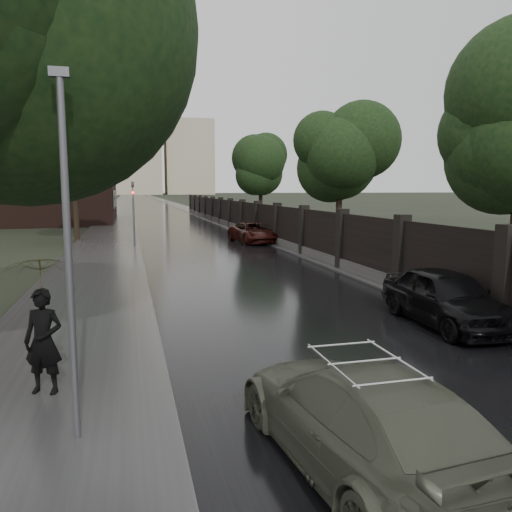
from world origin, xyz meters
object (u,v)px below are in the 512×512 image
object	(u,v)px
tree_right_b	(340,165)
car_right_far	(253,233)
car_right_near	(446,297)
tree_right_c	(261,174)
traffic_light	(133,209)
tree_left_far	(74,163)
volga_sedan	(363,418)
pedestrian_umbrella	(40,284)
lamp_post	(69,258)

from	to	relation	value
tree_right_b	car_right_far	bearing A→B (deg)	131.76
tree_right_b	car_right_near	bearing A→B (deg)	-104.12
tree_right_c	traffic_light	xyz separation A→B (m)	(-11.80, -15.01, -2.55)
tree_left_far	car_right_near	world-z (taller)	tree_left_far
tree_left_far	volga_sedan	xyz separation A→B (m)	(6.20, -29.98, -4.55)
tree_left_far	traffic_light	size ratio (longest dim) A/B	1.85
tree_right_c	pedestrian_umbrella	size ratio (longest dim) A/B	2.50
tree_right_b	pedestrian_umbrella	xyz separation A→B (m)	(-13.56, -18.76, -2.93)
tree_left_far	tree_right_c	bearing A→B (deg)	32.83
volga_sedan	car_right_near	size ratio (longest dim) A/B	1.08
tree_right_b	car_right_near	world-z (taller)	tree_right_b
tree_right_c	lamp_post	world-z (taller)	tree_right_c
tree_right_c	tree_left_far	bearing A→B (deg)	-147.17
tree_left_far	pedestrian_umbrella	size ratio (longest dim) A/B	2.64
tree_left_far	tree_right_b	xyz separation A→B (m)	(15.50, -8.00, -0.29)
car_right_far	car_right_near	bearing A→B (deg)	-96.58
volga_sedan	car_right_far	world-z (taller)	volga_sedan
tree_right_c	lamp_post	size ratio (longest dim) A/B	1.37
car_right_far	pedestrian_umbrella	distance (m)	25.23
traffic_light	tree_right_c	bearing A→B (deg)	51.82
tree_right_b	volga_sedan	distance (m)	24.24
tree_left_far	volga_sedan	size ratio (longest dim) A/B	1.54
tree_right_b	traffic_light	xyz separation A→B (m)	(-11.80, 2.99, -2.55)
volga_sedan	tree_right_b	bearing A→B (deg)	-118.56
tree_left_far	car_right_near	size ratio (longest dim) A/B	1.66
tree_right_b	volga_sedan	size ratio (longest dim) A/B	1.46
traffic_light	volga_sedan	distance (m)	25.16
volga_sedan	car_right_far	size ratio (longest dim) A/B	0.98
lamp_post	tree_right_b	bearing A→B (deg)	57.82
tree_left_far	lamp_post	bearing A→B (deg)	-84.79
tree_right_c	volga_sedan	size ratio (longest dim) A/B	1.46
tree_left_far	car_right_far	xyz separation A→B (m)	(11.40, -3.41, -4.56)
tree_right_c	car_right_far	bearing A→B (deg)	-107.00
car_right_near	pedestrian_umbrella	bearing A→B (deg)	-163.29
tree_right_c	lamp_post	bearing A→B (deg)	-108.52
tree_right_c	volga_sedan	distance (m)	41.27
tree_left_far	tree_right_b	bearing A→B (deg)	-27.30
lamp_post	traffic_light	world-z (taller)	lamp_post
tree_left_far	tree_right_b	distance (m)	17.45
tree_left_far	car_right_near	bearing A→B (deg)	-64.87
volga_sedan	traffic_light	bearing A→B (deg)	-89.91
tree_right_b	car_right_near	distance (m)	17.32
traffic_light	pedestrian_umbrella	distance (m)	21.83
traffic_light	volga_sedan	size ratio (longest dim) A/B	0.83
tree_left_far	lamp_post	world-z (taller)	tree_left_far
car_right_near	car_right_far	bearing A→B (deg)	92.14
tree_right_c	lamp_post	distance (m)	40.67
pedestrian_umbrella	car_right_near	bearing A→B (deg)	33.02
car_right_far	tree_right_b	bearing A→B (deg)	-54.82
tree_left_far	car_right_near	distance (m)	27.21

